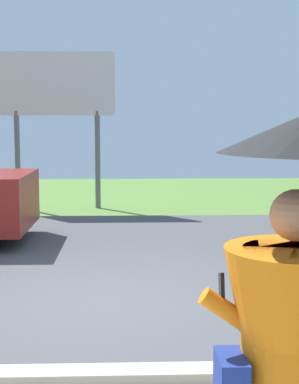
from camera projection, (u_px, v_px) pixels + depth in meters
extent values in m
cube|color=#4C4C4F|center=(117.00, 263.00, 8.53)|extent=(40.00, 8.00, 0.10)
cube|color=#5A8238|center=(122.00, 195.00, 16.46)|extent=(40.00, 8.00, 0.10)
cube|color=#B2AD9E|center=(109.00, 375.00, 4.55)|extent=(40.00, 0.24, 0.10)
cylinder|color=orange|center=(293.00, 322.00, 2.55)|extent=(0.44, 0.44, 0.65)
sphere|color=tan|center=(296.00, 215.00, 2.50)|extent=(0.22, 0.22, 0.22)
cylinder|color=orange|center=(232.00, 314.00, 2.56)|extent=(0.29, 0.08, 0.24)
cube|color=black|center=(222.00, 290.00, 2.57)|extent=(0.02, 0.11, 0.16)
cylinder|color=slate|center=(18.00, 160.00, 13.40)|extent=(0.12, 0.12, 2.20)
cylinder|color=slate|center=(98.00, 160.00, 13.47)|extent=(0.12, 0.12, 2.20)
cube|color=silver|center=(56.00, 84.00, 13.23)|extent=(2.60, 0.10, 1.40)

